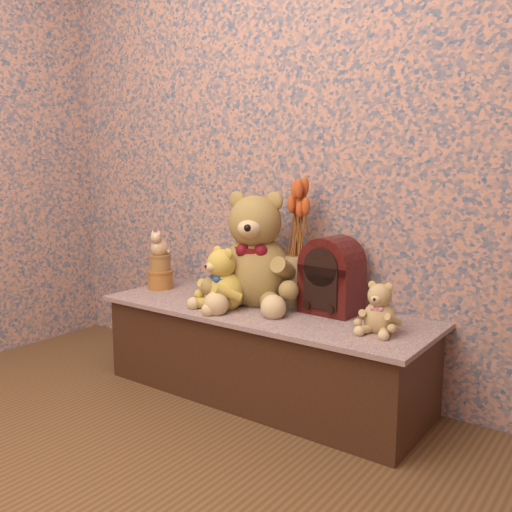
# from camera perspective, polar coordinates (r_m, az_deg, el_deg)

# --- Properties ---
(display_shelf) EXTENTS (1.51, 0.54, 0.40)m
(display_shelf) POSITION_cam_1_polar(r_m,az_deg,el_deg) (2.50, 0.68, -9.83)
(display_shelf) COLOR navy
(display_shelf) RESTS_ON ground
(teddy_large) EXTENTS (0.60, 0.64, 0.55)m
(teddy_large) POSITION_cam_1_polar(r_m,az_deg,el_deg) (2.49, 0.01, 1.26)
(teddy_large) COLOR olive
(teddy_large) RESTS_ON display_shelf
(teddy_medium) EXTENTS (0.31, 0.34, 0.29)m
(teddy_medium) POSITION_cam_1_polar(r_m,az_deg,el_deg) (2.42, -3.29, -2.01)
(teddy_medium) COLOR gold
(teddy_medium) RESTS_ON display_shelf
(teddy_small) EXTENTS (0.18, 0.21, 0.21)m
(teddy_small) POSITION_cam_1_polar(r_m,az_deg,el_deg) (2.14, 12.65, -4.94)
(teddy_small) COLOR tan
(teddy_small) RESTS_ON display_shelf
(cathedral_radio) EXTENTS (0.25, 0.18, 0.33)m
(cathedral_radio) POSITION_cam_1_polar(r_m,az_deg,el_deg) (2.37, 7.79, -1.92)
(cathedral_radio) COLOR #380A0A
(cathedral_radio) RESTS_ON display_shelf
(ceramic_vase) EXTENTS (0.15, 0.15, 0.22)m
(ceramic_vase) POSITION_cam_1_polar(r_m,az_deg,el_deg) (2.48, 4.35, -2.57)
(ceramic_vase) COLOR tan
(ceramic_vase) RESTS_ON display_shelf
(dried_stalks) EXTENTS (0.25, 0.25, 0.40)m
(dried_stalks) POSITION_cam_1_polar(r_m,az_deg,el_deg) (2.43, 4.44, 4.64)
(dried_stalks) COLOR #BF4A1E
(dried_stalks) RESTS_ON ceramic_vase
(biscuit_tin_lower) EXTENTS (0.13, 0.13, 0.09)m
(biscuit_tin_lower) POSITION_cam_1_polar(r_m,az_deg,el_deg) (2.86, -9.79, -2.42)
(biscuit_tin_lower) COLOR gold
(biscuit_tin_lower) RESTS_ON display_shelf
(biscuit_tin_upper) EXTENTS (0.13, 0.13, 0.08)m
(biscuit_tin_upper) POSITION_cam_1_polar(r_m,az_deg,el_deg) (2.84, -9.84, -0.71)
(biscuit_tin_upper) COLOR tan
(biscuit_tin_upper) RESTS_ON biscuit_tin_lower
(cat_figurine) EXTENTS (0.12, 0.13, 0.13)m
(cat_figurine) POSITION_cam_1_polar(r_m,az_deg,el_deg) (2.83, -9.90, 1.43)
(cat_figurine) COLOR silver
(cat_figurine) RESTS_ON biscuit_tin_upper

